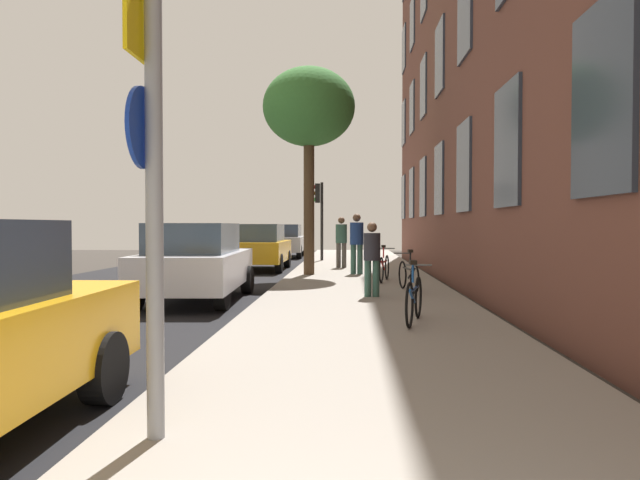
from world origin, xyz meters
The scene contains 15 objects.
ground_plane centered at (-2.40, 15.00, 0.00)m, with size 41.80×41.80×0.00m, color #332D28.
road_asphalt centered at (-4.50, 15.00, 0.01)m, with size 7.00×38.00×0.01m, color black.
sidewalk centered at (1.10, 15.00, 0.06)m, with size 4.20×38.00×0.12m, color gray.
sign_post centered at (-0.56, 3.31, 2.01)m, with size 0.15×0.60×3.22m.
traffic_light centered at (-0.39, 23.67, 2.36)m, with size 0.43×0.24×3.26m.
tree_near centered at (-0.36, 16.66, 5.03)m, with size 2.74×2.74×6.15m.
bicycle_0 centered at (1.79, 8.14, 0.49)m, with size 0.54×1.59×0.95m.
bicycle_1 centered at (2.15, 12.37, 0.48)m, with size 0.44×1.67×0.93m.
bicycle_2 centered at (1.75, 14.60, 0.49)m, with size 0.50×1.68×0.96m.
pedestrian_0 centered at (1.29, 11.33, 1.00)m, with size 0.43×0.43×1.53m.
pedestrian_1 centered at (1.06, 16.87, 1.16)m, with size 0.56×0.56×1.82m.
pedestrian_2 centered at (0.57, 19.52, 1.12)m, with size 0.39×0.39×1.76m.
car_1 centered at (-2.35, 11.28, 0.84)m, with size 1.99×4.31×1.62m.
car_2 centered at (-2.28, 19.61, 0.84)m, with size 1.85×4.06×1.62m.
car_3 centered at (-2.34, 27.94, 0.84)m, with size 1.93×4.43×1.62m.
Camera 1 is at (0.79, -0.61, 1.59)m, focal length 32.60 mm.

